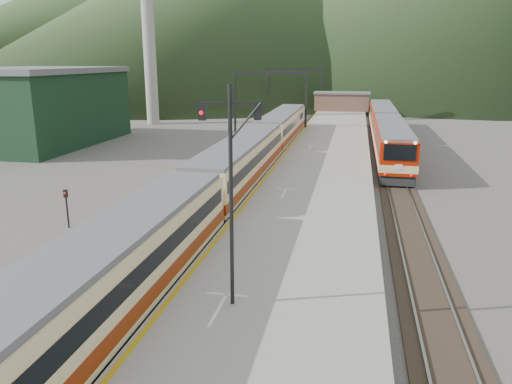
# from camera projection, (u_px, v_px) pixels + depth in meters

# --- Properties ---
(track_main) EXTENTS (2.60, 200.00, 0.23)m
(track_main) POSITION_uv_depth(u_px,v_px,m) (272.00, 155.00, 50.64)
(track_main) COLOR black
(track_main) RESTS_ON ground
(track_far) EXTENTS (2.60, 200.00, 0.23)m
(track_far) POSITION_uv_depth(u_px,v_px,m) (225.00, 153.00, 51.59)
(track_far) COLOR black
(track_far) RESTS_ON ground
(track_second) EXTENTS (2.60, 200.00, 0.23)m
(track_second) POSITION_uv_depth(u_px,v_px,m) (389.00, 159.00, 48.45)
(track_second) COLOR black
(track_second) RESTS_ON ground
(platform) EXTENTS (8.00, 100.00, 1.00)m
(platform) POSITION_uv_depth(u_px,v_px,m) (327.00, 157.00, 47.57)
(platform) COLOR gray
(platform) RESTS_ON ground
(gantry_near) EXTENTS (9.55, 0.25, 8.00)m
(gantry_near) POSITION_uv_depth(u_px,v_px,m) (270.00, 91.00, 63.97)
(gantry_near) COLOR black
(gantry_near) RESTS_ON ground
(gantry_far) EXTENTS (9.55, 0.25, 8.00)m
(gantry_far) POSITION_uv_depth(u_px,v_px,m) (294.00, 82.00, 87.65)
(gantry_far) COLOR black
(gantry_far) RESTS_ON ground
(warehouse) EXTENTS (14.50, 20.50, 8.60)m
(warehouse) POSITION_uv_depth(u_px,v_px,m) (33.00, 106.00, 56.77)
(warehouse) COLOR black
(warehouse) RESTS_ON ground
(smokestack) EXTENTS (1.80, 1.80, 30.00)m
(smokestack) POSITION_uv_depth(u_px,v_px,m) (148.00, 20.00, 71.82)
(smokestack) COLOR #9E998E
(smokestack) RESTS_ON ground
(station_shed) EXTENTS (9.40, 4.40, 3.10)m
(station_shed) POSITION_uv_depth(u_px,v_px,m) (342.00, 101.00, 84.92)
(station_shed) COLOR brown
(station_shed) RESTS_ON platform
(hill_a) EXTENTS (180.00, 180.00, 60.00)m
(hill_a) POSITION_uv_depth(u_px,v_px,m) (235.00, 4.00, 192.61)
(hill_a) COLOR #344E21
(hill_a) RESTS_ON ground
(hill_d) EXTENTS (200.00, 200.00, 55.00)m
(hill_d) POSITION_uv_depth(u_px,v_px,m) (107.00, 23.00, 255.85)
(hill_d) COLOR #344E21
(hill_d) RESTS_ON ground
(main_train) EXTENTS (3.02, 61.82, 3.68)m
(main_train) POSITION_uv_depth(u_px,v_px,m) (241.00, 163.00, 36.85)
(main_train) COLOR beige
(main_train) RESTS_ON track_main
(second_train) EXTENTS (2.84, 38.74, 3.47)m
(second_train) POSITION_uv_depth(u_px,v_px,m) (386.00, 129.00, 55.41)
(second_train) COLOR #A91902
(second_train) RESTS_ON track_second
(signal_mast) EXTENTS (2.15, 0.66, 7.73)m
(signal_mast) POSITION_uv_depth(u_px,v_px,m) (231.00, 177.00, 16.75)
(signal_mast) COLOR black
(signal_mast) RESTS_ON platform
(short_signal_b) EXTENTS (0.25, 0.20, 2.27)m
(short_signal_b) POSITION_uv_depth(u_px,v_px,m) (232.00, 149.00, 46.15)
(short_signal_b) COLOR black
(short_signal_b) RESTS_ON ground
(short_signal_c) EXTENTS (0.25, 0.20, 2.27)m
(short_signal_c) POSITION_uv_depth(u_px,v_px,m) (67.00, 203.00, 28.74)
(short_signal_c) COLOR black
(short_signal_c) RESTS_ON ground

